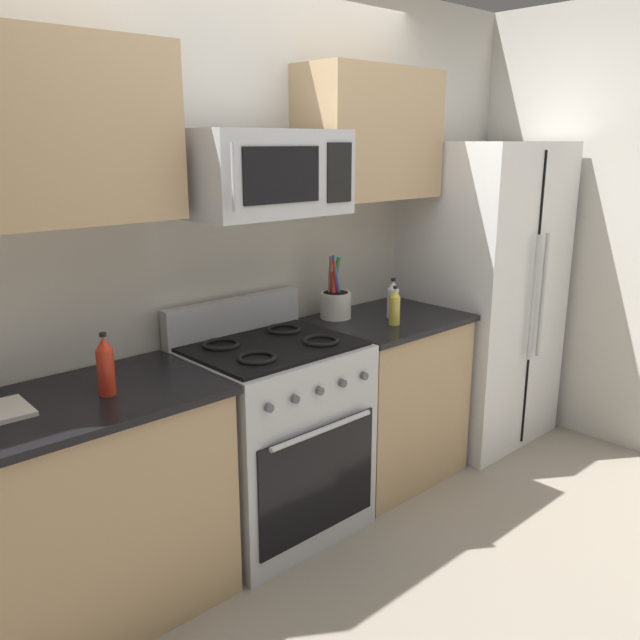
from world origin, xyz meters
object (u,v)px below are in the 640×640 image
object	(u,v)px
refrigerator	(481,294)
bottle_oil	(395,307)
utensil_crock	(336,303)
bottle_hot_sauce	(105,366)
microwave	(264,173)
range_oven	(273,436)
bottle_vinegar	(393,300)

from	to	relation	value
refrigerator	bottle_oil	world-z (taller)	refrigerator
utensil_crock	bottle_hot_sauce	bearing A→B (deg)	-170.95
utensil_crock	bottle_hot_sauce	world-z (taller)	utensil_crock
utensil_crock	microwave	bearing A→B (deg)	-165.36
range_oven	bottle_hot_sauce	distance (m)	0.97
bottle_vinegar	refrigerator	bearing A→B (deg)	0.19
microwave	bottle_vinegar	world-z (taller)	microwave
utensil_crock	bottle_vinegar	xyz separation A→B (m)	(0.23, -0.20, 0.02)
refrigerator	utensil_crock	size ratio (longest dim) A/B	5.32
range_oven	microwave	world-z (taller)	microwave
range_oven	microwave	distance (m)	1.21
refrigerator	utensil_crock	distance (m)	1.08
utensil_crock	bottle_hot_sauce	xyz separation A→B (m)	(-1.38, -0.22, 0.03)
microwave	bottle_hot_sauce	bearing A→B (deg)	-175.10
refrigerator	microwave	bearing A→B (deg)	178.45
range_oven	bottle_hot_sauce	xyz separation A→B (m)	(-0.80, -0.04, 0.55)
bottle_oil	refrigerator	bearing A→B (deg)	6.34
bottle_oil	bottle_vinegar	xyz separation A→B (m)	(0.10, 0.10, 0.01)
utensil_crock	refrigerator	bearing A→B (deg)	-10.46
range_oven	bottle_hot_sauce	size ratio (longest dim) A/B	4.60
utensil_crock	bottle_oil	distance (m)	0.33
microwave	bottle_hot_sauce	xyz separation A→B (m)	(-0.80, -0.07, -0.66)
utensil_crock	bottle_vinegar	world-z (taller)	utensil_crock
refrigerator	microwave	xyz separation A→B (m)	(-1.64, 0.04, 0.78)
bottle_hot_sauce	bottle_oil	xyz separation A→B (m)	(1.51, -0.08, -0.02)
range_oven	bottle_oil	size ratio (longest dim) A/B	5.43
range_oven	utensil_crock	xyz separation A→B (m)	(0.58, 0.18, 0.52)
microwave	utensil_crock	bearing A→B (deg)	14.64
refrigerator	range_oven	bearing A→B (deg)	179.40
microwave	bottle_hot_sauce	size ratio (longest dim) A/B	2.99
range_oven	refrigerator	bearing A→B (deg)	-0.60
utensil_crock	bottle_oil	world-z (taller)	utensil_crock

